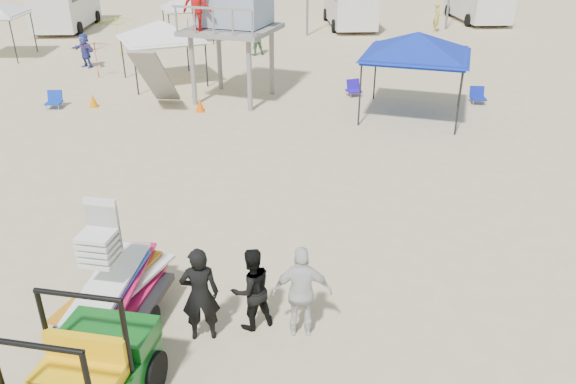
{
  "coord_description": "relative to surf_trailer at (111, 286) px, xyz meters",
  "views": [
    {
      "loc": [
        -0.09,
        -7.55,
        6.52
      ],
      "look_at": [
        0.5,
        3.0,
        1.3
      ],
      "focal_mm": 35.0,
      "sensor_mm": 36.0,
      "label": 1
    }
  ],
  "objects": [
    {
      "name": "man_mid",
      "position": [
        2.37,
        -0.05,
        -0.12
      ],
      "size": [
        0.92,
        0.84,
        1.54
      ],
      "primitive_type": "imported",
      "rotation": [
        0.0,
        0.0,
        3.56
      ],
      "color": "black",
      "rests_on": "ground"
    },
    {
      "name": "cone_near",
      "position": [
        0.42,
        12.17,
        -0.64
      ],
      "size": [
        0.34,
        0.34,
        0.5
      ],
      "primitive_type": "cone",
      "color": "#FB6307",
      "rests_on": "ground"
    },
    {
      "name": "beach_chair_b",
      "position": [
        6.41,
        13.89,
        -0.58
      ],
      "size": [
        0.66,
        0.72,
        0.64
      ],
      "color": "#2711B9",
      "rests_on": "ground"
    },
    {
      "name": "beach_chair_c",
      "position": [
        11.02,
        12.59,
        -0.58
      ],
      "size": [
        0.6,
        0.64,
        0.64
      ],
      "color": "#0F22A6",
      "rests_on": "ground"
    },
    {
      "name": "umbrella_a",
      "position": [
        -4.5,
        17.26,
        -0.09
      ],
      "size": [
        2.2,
        2.22,
        1.6
      ],
      "primitive_type": "imported",
      "rotation": [
        0.0,
        0.0,
        0.31
      ],
      "color": "red",
      "rests_on": "ground"
    },
    {
      "name": "distant_beachgoers",
      "position": [
        1.16,
        21.59,
        -0.04
      ],
      "size": [
        20.3,
        8.98,
        1.77
      ],
      "color": "gold",
      "rests_on": "ground"
    },
    {
      "name": "man_left",
      "position": [
        1.52,
        -0.3,
        -0.01
      ],
      "size": [
        0.67,
        0.46,
        1.77
      ],
      "primitive_type": "imported",
      "rotation": [
        0.0,
        0.0,
        3.2
      ],
      "color": "black",
      "rests_on": "ground"
    },
    {
      "name": "ground",
      "position": [
        2.64,
        -0.39,
        -0.89
      ],
      "size": [
        140.0,
        140.0,
        0.0
      ],
      "primitive_type": "plane",
      "color": "beige",
      "rests_on": "ground"
    },
    {
      "name": "beach_chair_a",
      "position": [
        -5.08,
        12.94,
        -0.58
      ],
      "size": [
        0.56,
        0.6,
        0.64
      ],
      "color": "#1035B3",
      "rests_on": "ground"
    },
    {
      "name": "canopy_blue",
      "position": [
        8.09,
        11.28,
        1.94
      ],
      "size": [
        4.36,
        4.36,
        3.37
      ],
      "color": "black",
      "rests_on": "ground"
    },
    {
      "name": "lifeguard_tower",
      "position": [
        1.57,
        13.8,
        2.84
      ],
      "size": [
        4.09,
        4.09,
        5.01
      ],
      "color": "gray",
      "rests_on": "ground"
    },
    {
      "name": "canopy_white_a",
      "position": [
        -1.44,
        16.38,
        1.59
      ],
      "size": [
        3.99,
        3.99,
        3.03
      ],
      "color": "black",
      "rests_on": "ground"
    },
    {
      "name": "surf_trailer",
      "position": [
        0.0,
        0.0,
        0.0
      ],
      "size": [
        1.82,
        2.68,
        2.18
      ],
      "color": "black",
      "rests_on": "ground"
    },
    {
      "name": "umbrella_b",
      "position": [
        -4.44,
        21.72,
        0.1
      ],
      "size": [
        3.07,
        3.07,
        1.97
      ],
      "primitive_type": "imported",
      "rotation": [
        0.0,
        0.0,
        0.81
      ],
      "color": "yellow",
      "rests_on": "ground"
    },
    {
      "name": "man_right",
      "position": [
        3.22,
        -0.3,
        -0.03
      ],
      "size": [
        1.03,
        0.47,
        1.72
      ],
      "primitive_type": "imported",
      "rotation": [
        0.0,
        0.0,
        3.09
      ],
      "color": "silver",
      "rests_on": "ground"
    },
    {
      "name": "cone_far",
      "position": [
        -3.65,
        12.93,
        -0.64
      ],
      "size": [
        0.34,
        0.34,
        0.5
      ],
      "primitive_type": "cone",
      "color": "orange",
      "rests_on": "ground"
    }
  ]
}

